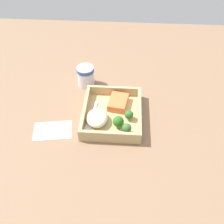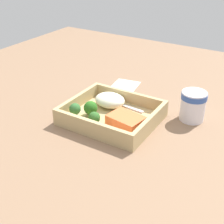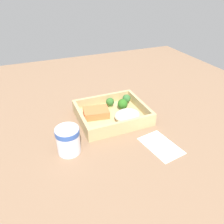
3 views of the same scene
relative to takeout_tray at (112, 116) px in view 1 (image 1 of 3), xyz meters
The scene contains 11 objects.
ground_plane 1.60cm from the takeout_tray, ahead, with size 160.00×160.00×2.00cm, color #82634A.
takeout_tray is the anchor object (origin of this frame).
tray_rim 2.48cm from the takeout_tray, ahead, with size 25.50×21.79×3.76cm.
salmon_fillet 6.38cm from the takeout_tray, 160.55° to the left, with size 9.39×6.80×2.82cm, color orange.
mashed_potatoes 7.01cm from the takeout_tray, 52.72° to the right, with size 9.50×7.76×4.06cm, color beige.
broccoli_floret_1 11.02cm from the takeout_tray, 33.17° to the left, with size 3.32×3.32×4.36cm.
broccoli_floret_2 7.21cm from the takeout_tray, 74.61° to the left, with size 3.32×3.32×3.94cm.
broccoli_floret_3 6.89cm from the takeout_tray, 25.03° to the left, with size 4.03×4.03×4.48cm.
fork 7.96cm from the takeout_tray, 74.12° to the right, with size 15.88×3.45×0.44cm.
paper_cup 23.57cm from the takeout_tray, 147.20° to the right, with size 7.31×7.31×8.75cm.
receipt_slip 22.76cm from the takeout_tray, 68.45° to the right, with size 8.75×13.79×0.24cm, color white.
Camera 1 is at (70.12, 4.71, 72.08)cm, focal length 42.00 mm.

